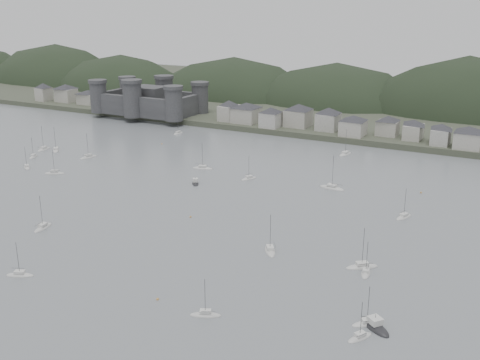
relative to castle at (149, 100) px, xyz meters
The scene contains 10 objects.
ground 216.45m from the castle, 56.28° to the right, with size 900.00×900.00×0.00m, color slate.
far_shore_land 166.61m from the castle, 43.83° to the left, with size 900.00×250.00×3.00m, color #383D2D.
forested_ridge 155.26m from the castle, 35.67° to the left, with size 851.55×103.94×102.57m.
castle is the anchor object (origin of this frame).
waterfront_town 170.64m from the castle, ahead, with size 451.48×28.46×12.92m.
sailboat_lead 226.09m from the castle, 38.66° to the right, with size 8.78×7.80×12.22m.
moored_fleet 153.53m from the castle, 45.92° to the right, with size 251.73×165.30×13.99m.
motor_launch_near 251.83m from the castle, 41.91° to the right, with size 9.29×8.24×4.17m.
motor_launch_far 140.65m from the castle, 45.74° to the right, with size 6.07×7.16×3.69m.
mooring_buoys 172.08m from the castle, 45.33° to the right, with size 171.15×127.71×0.70m.
Camera 1 is at (91.93, -95.44, 66.66)m, focal length 41.97 mm.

